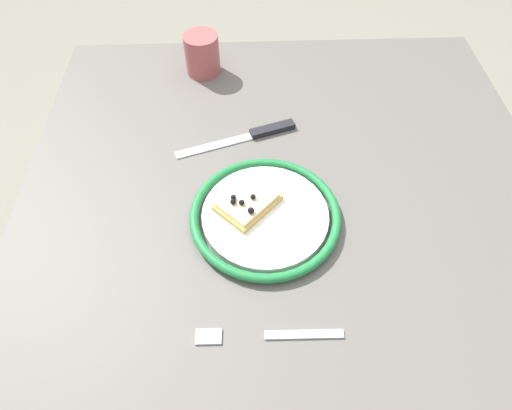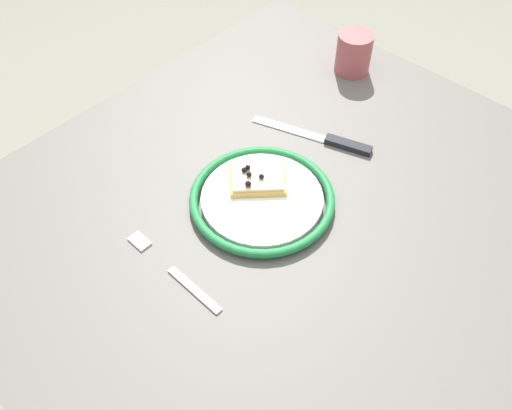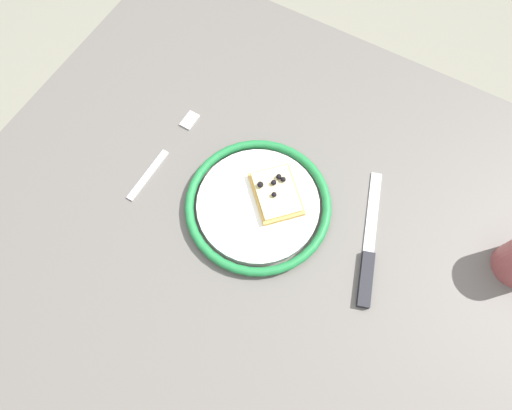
{
  "view_description": "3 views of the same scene",
  "coord_description": "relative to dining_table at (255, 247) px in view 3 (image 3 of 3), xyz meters",
  "views": [
    {
      "loc": [
        -0.44,
        0.08,
        1.33
      ],
      "look_at": [
        -0.0,
        0.06,
        0.76
      ],
      "focal_mm": 30.28,
      "sensor_mm": 36.0,
      "label": 1
    },
    {
      "loc": [
        -0.48,
        -0.37,
        1.46
      ],
      "look_at": [
        -0.04,
        0.04,
        0.76
      ],
      "focal_mm": 38.65,
      "sensor_mm": 36.0,
      "label": 2
    },
    {
      "loc": [
        0.12,
        -0.2,
        1.44
      ],
      "look_at": [
        -0.02,
        0.04,
        0.76
      ],
      "focal_mm": 30.56,
      "sensor_mm": 36.0,
      "label": 3
    }
  ],
  "objects": [
    {
      "name": "dining_table",
      "position": [
        0.0,
        0.0,
        0.0
      ],
      "size": [
        1.02,
        0.94,
        0.74
      ],
      "color": "#5B5651",
      "rests_on": "ground_plane"
    },
    {
      "name": "pizza_slice_near",
      "position": [
        -0.0,
        0.07,
        0.1
      ],
      "size": [
        0.12,
        0.12,
        0.03
      ],
      "color": "tan",
      "rests_on": "plate"
    },
    {
      "name": "plate",
      "position": [
        -0.02,
        0.04,
        0.09
      ],
      "size": [
        0.25,
        0.25,
        0.02
      ],
      "color": "white",
      "rests_on": "dining_table"
    },
    {
      "name": "fork",
      "position": [
        -0.22,
        0.05,
        0.08
      ],
      "size": [
        0.02,
        0.2,
        0.0
      ],
      "color": "silver",
      "rests_on": "dining_table"
    },
    {
      "name": "knife",
      "position": [
        0.18,
        0.05,
        0.08
      ],
      "size": [
        0.09,
        0.23,
        0.01
      ],
      "color": "silver",
      "rests_on": "dining_table"
    },
    {
      "name": "ground_plane",
      "position": [
        0.0,
        0.0,
        -0.66
      ],
      "size": [
        6.0,
        6.0,
        0.0
      ],
      "primitive_type": "plane",
      "color": "gray"
    }
  ]
}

